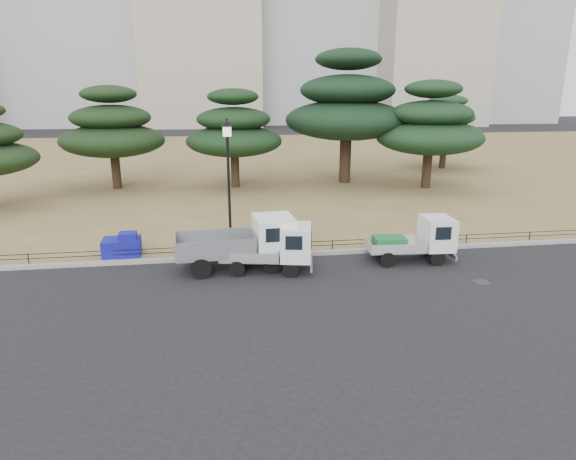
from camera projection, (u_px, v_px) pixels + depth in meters
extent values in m
plane|color=black|center=(296.00, 280.00, 17.36)|extent=(220.00, 220.00, 0.00)
cube|color=olive|center=(245.00, 161.00, 46.44)|extent=(120.00, 56.00, 0.15)
cube|color=gray|center=(286.00, 254.00, 19.81)|extent=(120.00, 0.25, 0.16)
cylinder|color=black|center=(273.00, 263.00, 17.89)|extent=(0.77, 0.21, 0.76)
cylinder|color=black|center=(265.00, 250.00, 19.43)|extent=(0.77, 0.21, 0.76)
cylinder|color=black|center=(201.00, 269.00, 17.34)|extent=(0.77, 0.21, 0.76)
cylinder|color=black|center=(199.00, 254.00, 18.88)|extent=(0.77, 0.21, 0.76)
cube|color=#2D2D30|center=(236.00, 254.00, 18.34)|extent=(4.30, 1.22, 0.13)
cube|color=gray|center=(215.00, 244.00, 18.06)|extent=(3.06, 1.87, 0.74)
cube|color=white|center=(274.00, 233.00, 18.45)|extent=(1.60, 1.91, 1.30)
cylinder|color=black|center=(291.00, 270.00, 17.51)|extent=(0.61, 0.26, 0.59)
cylinder|color=black|center=(292.00, 258.00, 18.76)|extent=(0.61, 0.26, 0.59)
cylinder|color=black|center=(237.00, 269.00, 17.59)|extent=(0.61, 0.26, 0.59)
cylinder|color=black|center=(242.00, 257.00, 18.83)|extent=(0.61, 0.26, 0.59)
cube|color=#2D2D30|center=(266.00, 260.00, 18.13)|extent=(3.27, 1.30, 0.14)
cube|color=#9C9FA3|center=(251.00, 253.00, 18.08)|extent=(2.41, 1.72, 0.39)
cube|color=silver|center=(296.00, 242.00, 17.90)|extent=(1.36, 1.64, 1.27)
cube|color=#144821|center=(245.00, 250.00, 18.06)|extent=(1.35, 1.08, 0.43)
cylinder|color=black|center=(437.00, 258.00, 18.70)|extent=(0.60, 0.19, 0.59)
cylinder|color=black|center=(426.00, 248.00, 19.94)|extent=(0.60, 0.19, 0.59)
cylinder|color=black|center=(388.00, 260.00, 18.54)|extent=(0.60, 0.19, 0.59)
cylinder|color=black|center=(379.00, 249.00, 19.79)|extent=(0.60, 0.19, 0.59)
cube|color=#2D2D30|center=(408.00, 250.00, 19.21)|extent=(3.23, 0.93, 0.14)
cube|color=#B9BDC1|center=(394.00, 244.00, 19.09)|extent=(2.28, 1.48, 0.40)
cube|color=silver|center=(437.00, 233.00, 19.10)|extent=(1.20, 1.53, 1.25)
cube|color=#1D6831|center=(389.00, 242.00, 19.04)|extent=(1.26, 0.95, 0.43)
cylinder|color=black|center=(231.00, 251.00, 19.74)|extent=(0.40, 0.40, 0.15)
cylinder|color=black|center=(229.00, 195.00, 19.09)|extent=(0.11, 0.11, 4.59)
cylinder|color=white|center=(227.00, 131.00, 18.41)|extent=(0.37, 0.37, 0.37)
cone|color=black|center=(227.00, 124.00, 18.32)|extent=(0.48, 0.48, 0.23)
cylinder|color=black|center=(285.00, 247.00, 19.88)|extent=(38.00, 0.03, 0.03)
cylinder|color=black|center=(285.00, 243.00, 19.83)|extent=(38.00, 0.03, 0.03)
cylinder|color=black|center=(285.00, 247.00, 19.88)|extent=(0.04, 0.04, 0.40)
cube|color=#14159C|center=(122.00, 247.00, 19.43)|extent=(1.53, 1.16, 0.69)
cube|color=#14159C|center=(128.00, 236.00, 19.20)|extent=(0.72, 0.63, 0.29)
cylinder|color=#2D2D30|center=(481.00, 282.00, 17.12)|extent=(0.60, 0.60, 0.01)
cylinder|color=black|center=(116.00, 169.00, 32.66)|extent=(0.60, 0.60, 2.66)
ellipsoid|color=black|center=(113.00, 140.00, 32.12)|extent=(6.83, 6.83, 2.18)
ellipsoid|color=black|center=(111.00, 118.00, 31.71)|extent=(5.21, 5.21, 1.67)
ellipsoid|color=black|center=(108.00, 94.00, 31.30)|extent=(3.60, 3.60, 1.15)
cylinder|color=black|center=(235.00, 168.00, 33.22)|extent=(0.58, 0.58, 2.59)
ellipsoid|color=black|center=(234.00, 141.00, 32.70)|extent=(6.52, 6.52, 2.09)
ellipsoid|color=black|center=(234.00, 119.00, 32.30)|extent=(4.98, 4.98, 1.59)
ellipsoid|color=black|center=(233.00, 97.00, 31.90)|extent=(3.44, 3.44, 1.10)
cylinder|color=black|center=(345.00, 157.00, 34.86)|extent=(0.82, 0.82, 3.64)
ellipsoid|color=black|center=(346.00, 120.00, 34.13)|extent=(8.75, 8.75, 2.80)
ellipsoid|color=black|center=(347.00, 90.00, 33.57)|extent=(6.68, 6.68, 2.14)
ellipsoid|color=black|center=(348.00, 59.00, 33.00)|extent=(4.61, 4.61, 1.48)
cylinder|color=black|center=(427.00, 168.00, 32.89)|extent=(0.63, 0.63, 2.80)
ellipsoid|color=black|center=(429.00, 138.00, 32.33)|extent=(7.10, 7.10, 2.27)
ellipsoid|color=black|center=(431.00, 114.00, 31.90)|extent=(5.42, 5.42, 1.74)
ellipsoid|color=black|center=(433.00, 89.00, 31.47)|extent=(3.75, 3.75, 1.20)
cylinder|color=black|center=(443.00, 154.00, 41.57)|extent=(0.54, 0.54, 2.41)
ellipsoid|color=#15311A|center=(445.00, 134.00, 41.09)|extent=(6.15, 6.15, 1.97)
ellipsoid|color=#15311A|center=(446.00, 117.00, 40.71)|extent=(4.70, 4.70, 1.50)
ellipsoid|color=#15311A|center=(448.00, 101.00, 40.34)|extent=(3.25, 3.25, 1.04)
cube|color=#AAA08C|center=(431.00, 0.00, 94.27)|extent=(20.00, 18.00, 48.00)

